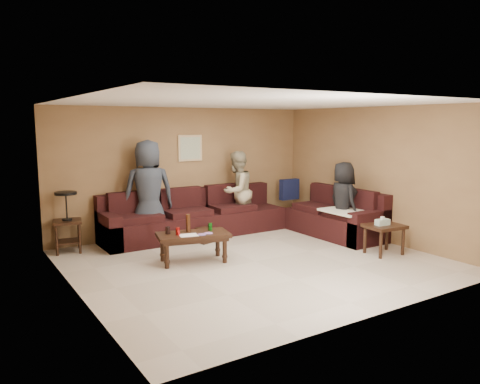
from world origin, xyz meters
The scene contains 10 objects.
room centered at (0.00, 0.00, 1.66)m, with size 5.60×5.50×2.50m.
sectional_sofa centered at (0.81, 1.52, 0.33)m, with size 4.65×2.90×0.97m.
coffee_table centered at (-0.84, 0.52, 0.40)m, with size 1.22×0.81×0.75m.
end_table_left centered at (-2.39, 2.20, 0.55)m, with size 0.54×0.54×1.04m.
side_table_right centered at (2.07, -0.80, 0.43)m, with size 0.66×0.56×0.65m.
waste_bin centered at (-0.13, 1.50, 0.14)m, with size 0.24×0.24×0.28m, color black.
wall_art centered at (0.10, 2.48, 1.70)m, with size 0.52×0.04×0.52m.
person_left centered at (-0.96, 2.07, 0.95)m, with size 0.93×0.60×1.90m, color #2A303A.
person_middle centered at (0.93, 2.03, 0.82)m, with size 0.79×0.62×1.64m, color tan.
person_right centered at (2.21, 0.31, 0.74)m, with size 0.72×0.47×1.48m, color black.
Camera 1 is at (-4.09, -5.97, 2.19)m, focal length 35.00 mm.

